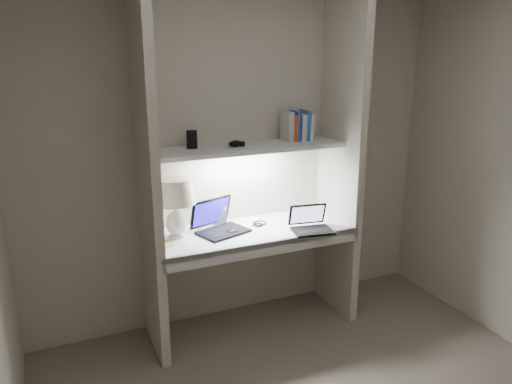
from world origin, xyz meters
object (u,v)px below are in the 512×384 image
table_lamp (175,198)px  laptop_main (219,224)px  speaker (220,215)px  laptop_netbook (311,225)px  book_row (297,126)px

table_lamp → laptop_main: size_ratio=1.01×
speaker → table_lamp: bearing=-134.3°
laptop_main → speaker: bearing=48.6°
table_lamp → laptop_netbook: bearing=-15.1°
laptop_netbook → table_lamp: bearing=173.6°
table_lamp → laptop_netbook: 0.98m
laptop_main → laptop_netbook: (0.61, -0.25, -0.01)m
laptop_netbook → laptop_main: bearing=166.8°
speaker → book_row: bearing=18.4°
table_lamp → book_row: 1.06m
laptop_netbook → book_row: 0.74m
laptop_netbook → speaker: laptop_netbook is taller
speaker → book_row: 0.88m
table_lamp → laptop_main: table_lamp is taller
laptop_main → book_row: size_ratio=1.87×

